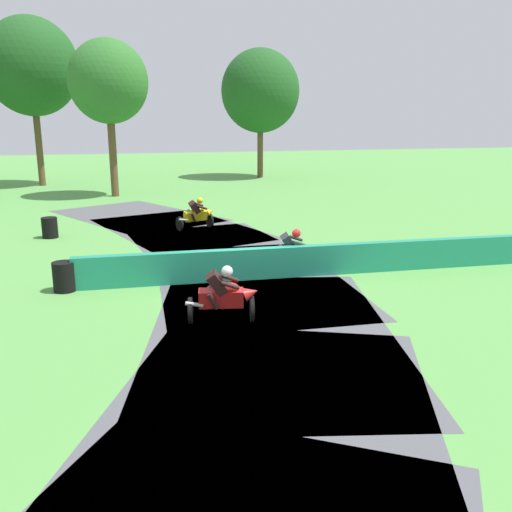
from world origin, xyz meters
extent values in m
plane|color=#569947|center=(0.00, 0.00, 0.00)|extent=(120.00, 120.00, 0.00)
cube|color=#515156|center=(-1.81, -7.82, 0.00)|extent=(7.99, 9.59, 0.01)
cube|color=#515156|center=(-0.57, -3.99, 0.00)|extent=(6.89, 9.17, 0.01)
cube|color=#515156|center=(-0.02, 0.00, 0.00)|extent=(5.57, 8.45, 0.01)
cube|color=#515156|center=(-0.20, 4.02, 0.00)|extent=(6.22, 8.83, 0.01)
cube|color=#515156|center=(-1.07, 7.95, 0.00)|extent=(7.45, 9.41, 0.01)
cube|color=#515156|center=(-2.64, 11.66, 0.00)|extent=(8.43, 9.69, 0.01)
cube|color=#1E8466|center=(5.28, -0.25, 0.45)|extent=(20.46, 1.25, 0.90)
cylinder|color=black|center=(-0.82, -3.30, 0.30)|extent=(0.22, 0.70, 0.70)
cylinder|color=black|center=(-2.20, -3.04, 0.30)|extent=(0.22, 0.70, 0.70)
cube|color=red|center=(-1.52, -3.22, 0.59)|extent=(1.05, 0.53, 0.44)
ellipsoid|color=red|center=(-1.35, -3.30, 0.85)|extent=(0.49, 0.39, 0.29)
cone|color=red|center=(-0.86, -3.37, 0.71)|extent=(0.45, 0.41, 0.45)
cylinder|color=#B2B2B7|center=(-2.13, -3.21, 0.49)|extent=(0.42, 0.17, 0.17)
cube|color=#331919|center=(-1.61, -3.27, 0.97)|extent=(0.55, 0.37, 0.61)
sphere|color=white|center=(-1.41, -3.36, 1.24)|extent=(0.26, 0.26, 0.26)
cylinder|color=#331919|center=(-1.31, -3.15, 1.02)|extent=(0.44, 0.16, 0.24)
cylinder|color=#331919|center=(-1.37, -3.50, 0.96)|extent=(0.44, 0.16, 0.24)
cylinder|color=#331919|center=(-1.67, -3.02, 0.64)|extent=(0.29, 0.16, 0.42)
cylinder|color=#331919|center=(-1.73, -3.36, 0.58)|extent=(0.29, 0.16, 0.42)
cylinder|color=black|center=(2.01, 0.42, 0.29)|extent=(0.12, 0.73, 0.73)
cylinder|color=black|center=(0.61, 0.48, 0.29)|extent=(0.12, 0.73, 0.73)
cube|color=#198438|center=(1.31, 0.38, 0.58)|extent=(1.02, 0.42, 0.46)
ellipsoid|color=#198438|center=(1.48, 0.30, 0.83)|extent=(0.45, 0.35, 0.30)
cone|color=#198438|center=(1.98, 0.32, 0.70)|extent=(0.41, 0.42, 0.47)
cylinder|color=#B2B2B7|center=(0.70, 0.31, 0.47)|extent=(0.41, 0.11, 0.18)
cube|color=#28282D|center=(1.22, 0.29, 0.95)|extent=(0.51, 0.42, 0.62)
sphere|color=red|center=(1.44, 0.21, 1.23)|extent=(0.26, 0.26, 0.26)
cylinder|color=#28282D|center=(1.51, 0.44, 1.02)|extent=(0.43, 0.13, 0.24)
cylinder|color=#28282D|center=(1.49, 0.09, 0.93)|extent=(0.43, 0.13, 0.24)
cylinder|color=#28282D|center=(1.14, 0.55, 0.65)|extent=(0.28, 0.20, 0.42)
cylinder|color=#28282D|center=(1.12, 0.21, 0.56)|extent=(0.28, 0.20, 0.42)
cylinder|color=black|center=(0.22, 7.91, 0.29)|extent=(0.31, 0.72, 0.73)
cylinder|color=black|center=(-1.11, 7.48, 0.29)|extent=(0.31, 0.72, 0.73)
cube|color=yellow|center=(-0.42, 7.62, 0.58)|extent=(1.07, 0.66, 0.46)
ellipsoid|color=yellow|center=(-0.23, 7.62, 0.83)|extent=(0.52, 0.45, 0.30)
cone|color=yellow|center=(0.23, 7.80, 0.70)|extent=(0.45, 0.46, 0.47)
cylinder|color=#B2B2B7|center=(-0.96, 7.35, 0.47)|extent=(0.42, 0.24, 0.18)
cube|color=#331919|center=(-0.47, 7.51, 0.95)|extent=(0.54, 0.50, 0.62)
sphere|color=yellow|center=(-0.24, 7.51, 1.23)|extent=(0.26, 0.26, 0.26)
cylinder|color=#331919|center=(-0.25, 7.75, 1.02)|extent=(0.43, 0.25, 0.24)
cylinder|color=#331919|center=(-0.15, 7.42, 0.93)|extent=(0.43, 0.25, 0.24)
cylinder|color=#331919|center=(-0.65, 7.73, 0.65)|extent=(0.26, 0.26, 0.42)
cylinder|color=#331919|center=(-0.54, 7.40, 0.56)|extent=(0.26, 0.26, 0.42)
cylinder|color=black|center=(-5.12, 0.18, 0.10)|extent=(0.59, 0.59, 0.20)
cylinder|color=black|center=(-5.12, 0.18, 0.30)|extent=(0.59, 0.59, 0.20)
cylinder|color=black|center=(-5.12, 0.18, 0.50)|extent=(0.59, 0.59, 0.20)
cylinder|color=black|center=(-5.12, 0.18, 0.70)|extent=(0.59, 0.59, 0.20)
cylinder|color=black|center=(-6.14, 7.43, 0.10)|extent=(0.60, 0.60, 0.20)
cylinder|color=black|center=(-6.14, 7.43, 0.30)|extent=(0.60, 0.60, 0.20)
cylinder|color=black|center=(-6.14, 7.43, 0.50)|extent=(0.60, 0.60, 0.20)
cylinder|color=black|center=(-6.14, 7.43, 0.70)|extent=(0.60, 0.60, 0.20)
cylinder|color=brown|center=(7.66, 26.83, 2.00)|extent=(0.44, 0.44, 4.00)
ellipsoid|color=#1E511E|center=(7.66, 26.83, 6.51)|extent=(5.91, 5.91, 6.21)
cylinder|color=brown|center=(-3.50, 18.80, 2.31)|extent=(0.44, 0.44, 4.63)
ellipsoid|color=#2D6B28|center=(-3.50, 18.80, 6.54)|extent=(4.49, 4.49, 4.71)
cylinder|color=brown|center=(-8.27, 25.57, 2.61)|extent=(0.44, 0.44, 5.23)
ellipsoid|color=#1E511E|center=(-8.27, 25.57, 7.80)|extent=(6.05, 6.05, 6.35)
camera|label=1|loc=(-3.78, -14.70, 4.52)|focal=38.33mm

